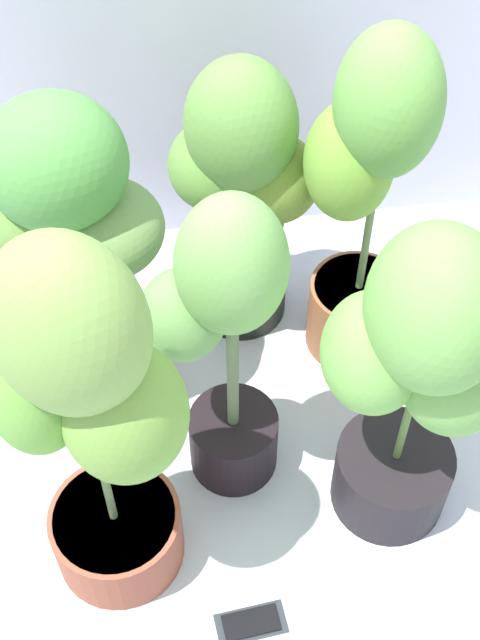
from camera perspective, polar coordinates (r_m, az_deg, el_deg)
The scene contains 8 objects.
ground_plane at distance 2.02m, azimuth 0.21°, elevation -10.91°, with size 8.00×8.00×0.00m, color silver.
potted_plant_front_left at distance 1.51m, azimuth -9.72°, elevation -6.16°, with size 0.38×0.33×0.94m.
potted_plant_back_right at distance 1.91m, azimuth 8.21°, elevation 8.19°, with size 0.30×0.28×0.90m.
potted_plant_back_left at distance 1.86m, azimuth -10.76°, elevation 4.59°, with size 0.43×0.35×0.83m.
potted_plant_back_center at distance 2.01m, azimuth 0.16°, elevation 8.75°, with size 0.36×0.35×0.76m.
potted_plant_center at distance 1.67m, azimuth -1.20°, elevation -0.96°, with size 0.32×0.24×0.81m.
potted_plant_front_right at distance 1.64m, azimuth 11.49°, elevation -3.35°, with size 0.35×0.29×0.82m.
cell_phone at distance 1.89m, azimuth 0.71°, elevation -19.15°, with size 0.15×0.08×0.01m.
Camera 1 is at (-0.14, -0.95, 1.78)m, focal length 49.10 mm.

